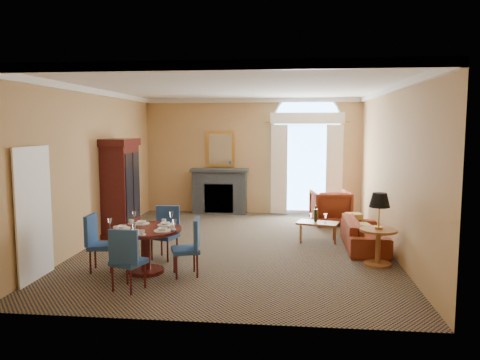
# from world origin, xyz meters

# --- Properties ---
(ground) EXTENTS (7.50, 7.50, 0.00)m
(ground) POSITION_xyz_m (0.00, 0.00, 0.00)
(ground) COLOR #111637
(ground) RESTS_ON ground
(room_envelope) EXTENTS (6.04, 7.52, 3.45)m
(room_envelope) POSITION_xyz_m (-0.03, 0.67, 2.51)
(room_envelope) COLOR tan
(room_envelope) RESTS_ON ground
(armoire) EXTENTS (0.62, 1.10, 2.16)m
(armoire) POSITION_xyz_m (-2.72, 0.77, 1.04)
(armoire) COLOR #390E0C
(armoire) RESTS_ON ground
(dining_table) EXTENTS (1.20, 1.20, 0.95)m
(dining_table) POSITION_xyz_m (-1.32, -1.88, 0.57)
(dining_table) COLOR #390E0C
(dining_table) RESTS_ON ground
(dining_chair_north) EXTENTS (0.53, 0.53, 0.96)m
(dining_chair_north) POSITION_xyz_m (-1.22, -0.96, 0.55)
(dining_chair_north) COLOR navy
(dining_chair_north) RESTS_ON ground
(dining_chair_south) EXTENTS (0.54, 0.54, 0.96)m
(dining_chair_south) POSITION_xyz_m (-1.32, -2.82, 0.55)
(dining_chair_south) COLOR navy
(dining_chair_south) RESTS_ON ground
(dining_chair_east) EXTENTS (0.55, 0.55, 0.96)m
(dining_chair_east) POSITION_xyz_m (-0.54, -1.98, 0.55)
(dining_chair_east) COLOR navy
(dining_chair_east) RESTS_ON ground
(dining_chair_west) EXTENTS (0.49, 0.49, 0.96)m
(dining_chair_west) POSITION_xyz_m (-2.17, -1.87, 0.55)
(dining_chair_west) COLOR navy
(dining_chair_west) RESTS_ON ground
(sofa) EXTENTS (0.78, 1.95, 0.57)m
(sofa) POSITION_xyz_m (2.55, 0.17, 0.28)
(sofa) COLOR maroon
(sofa) RESTS_ON ground
(armchair) EXTENTS (1.03, 1.05, 0.85)m
(armchair) POSITION_xyz_m (2.06, 2.39, 0.43)
(armchair) COLOR maroon
(armchair) RESTS_ON ground
(coffee_table) EXTENTS (0.93, 0.66, 0.77)m
(coffee_table) POSITION_xyz_m (1.64, 0.54, 0.40)
(coffee_table) COLOR brown
(coffee_table) RESTS_ON ground
(side_table) EXTENTS (0.65, 0.65, 1.26)m
(side_table) POSITION_xyz_m (2.60, -1.05, 0.79)
(side_table) COLOR brown
(side_table) RESTS_ON ground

